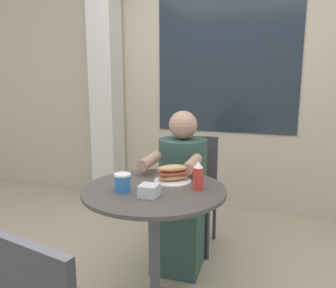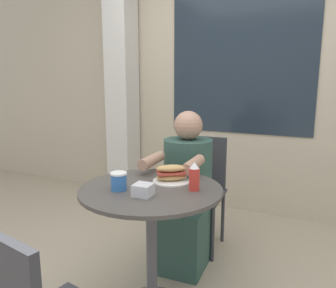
# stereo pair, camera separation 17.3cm
# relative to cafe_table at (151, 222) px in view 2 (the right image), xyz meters

# --- Properties ---
(storefront_wall) EXTENTS (8.00, 0.09, 2.80)m
(storefront_wall) POSITION_rel_cafe_table_xyz_m (0.00, 1.78, 0.85)
(storefront_wall) COLOR #B7A88E
(storefront_wall) RESTS_ON ground_plane
(lattice_pillar) EXTENTS (0.27, 0.27, 2.40)m
(lattice_pillar) POSITION_rel_cafe_table_xyz_m (-1.22, 1.59, 0.65)
(lattice_pillar) COLOR beige
(lattice_pillar) RESTS_ON ground_plane
(cafe_table) EXTENTS (0.77, 0.77, 0.75)m
(cafe_table) POSITION_rel_cafe_table_xyz_m (0.00, 0.00, 0.00)
(cafe_table) COLOR #47423D
(cafe_table) RESTS_ON ground_plane
(diner_chair) EXTENTS (0.40, 0.40, 0.87)m
(diner_chair) POSITION_rel_cafe_table_xyz_m (-0.04, 0.91, -0.03)
(diner_chair) COLOR #333338
(diner_chair) RESTS_ON ground_plane
(seated_diner) EXTENTS (0.37, 0.62, 1.11)m
(seated_diner) POSITION_rel_cafe_table_xyz_m (-0.03, 0.57, -0.07)
(seated_diner) COLOR #2D4C42
(seated_diner) RESTS_ON ground_plane
(sandwich_on_plate) EXTENTS (0.21, 0.21, 0.10)m
(sandwich_on_plate) POSITION_rel_cafe_table_xyz_m (0.06, 0.14, 0.24)
(sandwich_on_plate) COLOR white
(sandwich_on_plate) RESTS_ON cafe_table
(drink_cup) EXTENTS (0.09, 0.09, 0.09)m
(drink_cup) POSITION_rel_cafe_table_xyz_m (-0.13, -0.11, 0.24)
(drink_cup) COLOR #336BB7
(drink_cup) RESTS_ON cafe_table
(napkin_box) EXTENTS (0.09, 0.09, 0.06)m
(napkin_box) POSITION_rel_cafe_table_xyz_m (0.03, -0.13, 0.23)
(napkin_box) COLOR silver
(napkin_box) RESTS_ON cafe_table
(condiment_bottle) EXTENTS (0.06, 0.06, 0.15)m
(condiment_bottle) POSITION_rel_cafe_table_xyz_m (0.22, 0.06, 0.27)
(condiment_bottle) COLOR red
(condiment_bottle) RESTS_ON cafe_table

